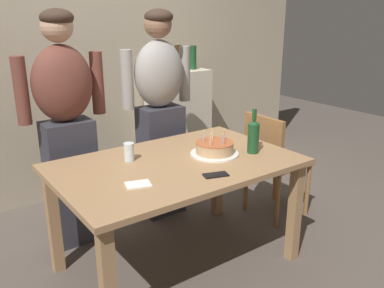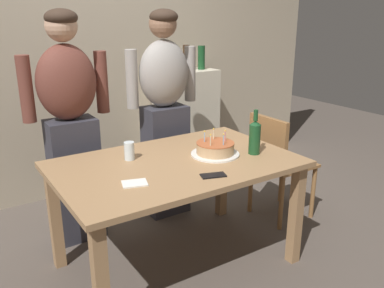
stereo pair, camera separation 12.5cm
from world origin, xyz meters
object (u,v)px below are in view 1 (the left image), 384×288
person_man_bearded (67,128)px  person_woman_cardigan (160,112)px  wine_bottle (253,135)px  cell_phone (216,175)px  dining_chair (271,158)px  birthday_cake (215,149)px  napkin_stack (138,184)px  water_glass_near (129,152)px

person_man_bearded → person_woman_cardigan: same height
wine_bottle → cell_phone: 0.50m
dining_chair → wine_bottle: bearing=119.9°
birthday_cake → wine_bottle: 0.27m
cell_phone → person_man_bearded: person_man_bearded is taller
person_man_bearded → person_woman_cardigan: size_ratio=1.00×
birthday_cake → person_woman_cardigan: person_woman_cardigan is taller
cell_phone → dining_chair: dining_chair is taller
birthday_cake → person_man_bearded: (-0.72, 0.74, 0.09)m
wine_bottle → napkin_stack: bearing=-178.4°
wine_bottle → cell_phone: bearing=-159.8°
wine_bottle → person_woman_cardigan: 0.88m
dining_chair → person_woman_cardigan: bearing=49.6°
wine_bottle → dining_chair: bearing=29.9°
cell_phone → water_glass_near: bearing=136.8°
napkin_stack → dining_chair: dining_chair is taller
birthday_cake → person_woman_cardigan: bearing=86.9°
birthday_cake → water_glass_near: bearing=155.9°
water_glass_near → napkin_stack: water_glass_near is taller
napkin_stack → dining_chair: size_ratio=0.16×
birthday_cake → water_glass_near: size_ratio=2.75×
napkin_stack → dining_chair: bearing=12.6°
wine_bottle → cell_phone: size_ratio=2.08×
person_woman_cardigan → dining_chair: 0.96m
birthday_cake → cell_phone: birthday_cake is taller
birthday_cake → water_glass_near: (-0.51, 0.23, 0.02)m
person_woman_cardigan → dining_chair: size_ratio=1.90×
person_woman_cardigan → dining_chair: (0.68, -0.58, -0.36)m
napkin_stack → person_woman_cardigan: person_woman_cardigan is taller
water_glass_near → napkin_stack: size_ratio=0.86×
wine_bottle → napkin_stack: (-0.88, -0.02, -0.12)m
water_glass_near → dining_chair: 1.26m
person_man_bearded → napkin_stack: bearing=94.4°
person_woman_cardigan → cell_phone: bearing=75.7°
person_woman_cardigan → dining_chair: person_woman_cardigan is taller
napkin_stack → person_man_bearded: 0.90m
water_glass_near → person_man_bearded: size_ratio=0.07×
person_man_bearded → dining_chair: 1.59m
napkin_stack → wine_bottle: bearing=1.6°
cell_phone → dining_chair: (0.94, 0.45, -0.23)m
birthday_cake → person_woman_cardigan: 0.75m
person_woman_cardigan → birthday_cake: bearing=86.9°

